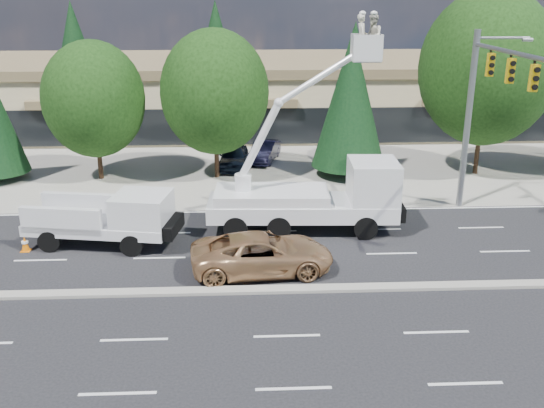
{
  "coord_description": "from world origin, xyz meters",
  "views": [
    {
      "loc": [
        -1.29,
        -20.53,
        10.78
      ],
      "look_at": [
        -0.2,
        3.11,
        2.4
      ],
      "focal_mm": 40.0,
      "sensor_mm": 36.0,
      "label": 1
    }
  ],
  "objects_px": {
    "signal_mast": "(488,98)",
    "minivan": "(262,254)",
    "bucket_truck": "(320,187)",
    "utility_pickup": "(110,224)"
  },
  "relations": [
    {
      "from": "signal_mast",
      "to": "bucket_truck",
      "type": "height_order",
      "value": "bucket_truck"
    },
    {
      "from": "signal_mast",
      "to": "minivan",
      "type": "bearing_deg",
      "value": -153.46
    },
    {
      "from": "signal_mast",
      "to": "utility_pickup",
      "type": "relative_size",
      "value": 1.53
    },
    {
      "from": "signal_mast",
      "to": "minivan",
      "type": "relative_size",
      "value": 1.78
    },
    {
      "from": "utility_pickup",
      "to": "minivan",
      "type": "relative_size",
      "value": 1.16
    },
    {
      "from": "minivan",
      "to": "utility_pickup",
      "type": "bearing_deg",
      "value": 59.67
    },
    {
      "from": "utility_pickup",
      "to": "minivan",
      "type": "bearing_deg",
      "value": -15.28
    },
    {
      "from": "utility_pickup",
      "to": "minivan",
      "type": "xyz_separation_m",
      "value": [
        6.67,
        -3.09,
        -0.21
      ]
    },
    {
      "from": "bucket_truck",
      "to": "utility_pickup",
      "type": "bearing_deg",
      "value": -169.46
    },
    {
      "from": "signal_mast",
      "to": "minivan",
      "type": "xyz_separation_m",
      "value": [
        -10.69,
        -5.34,
        -5.26
      ]
    }
  ]
}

